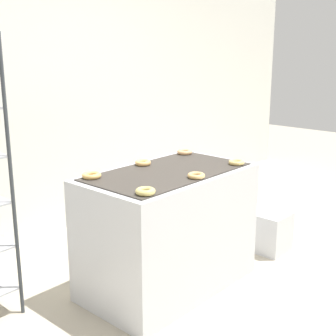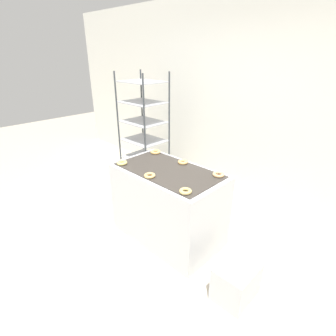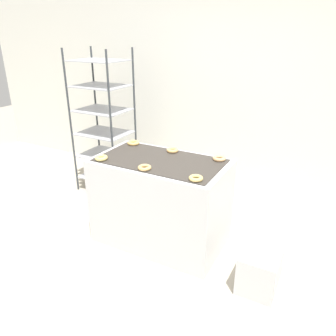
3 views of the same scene
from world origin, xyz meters
The scene contains 11 objects.
ground_plane centered at (0.00, 0.00, 0.00)m, with size 14.00×14.00×0.00m, color #B2A893.
wall_back centered at (0.00, 2.12, 1.40)m, with size 8.00×0.05×2.80m.
fryer_machine centered at (0.00, 0.60, 0.44)m, with size 1.24×0.71×0.88m.
baking_rack_cart centered at (-1.23, 1.33, 0.91)m, with size 0.65×0.52×1.80m.
glaze_bin centered at (1.04, 0.41, 0.17)m, with size 0.30×0.39×0.34m.
donut_near_left centered at (-0.48, 0.35, 0.89)m, with size 0.12×0.12×0.04m, color #D5BF6A.
donut_near_center centered at (-0.01, 0.35, 0.89)m, with size 0.12×0.12×0.03m, color tan.
donut_near_right centered at (0.47, 0.35, 0.89)m, with size 0.11×0.11×0.03m, color #D8B869.
donut_far_left centered at (-0.47, 0.86, 0.89)m, with size 0.13×0.13×0.03m, color #E9B461.
donut_far_center centered at (0.00, 0.85, 0.89)m, with size 0.12×0.12×0.03m, color #E2AC64.
donut_far_right centered at (0.48, 0.86, 0.89)m, with size 0.12×0.12×0.03m, color tan.
Camera 3 is at (1.39, -1.84, 1.98)m, focal length 35.00 mm.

